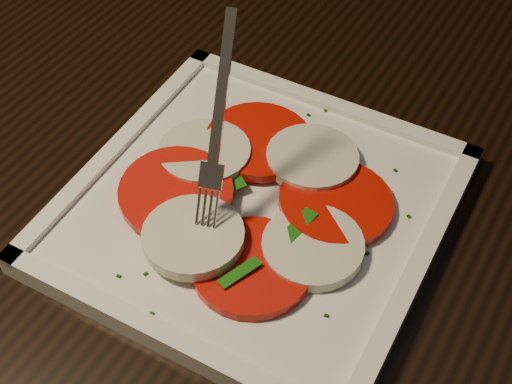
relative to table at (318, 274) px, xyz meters
name	(u,v)px	position (x,y,z in m)	size (l,w,h in m)	color
table	(318,274)	(0.00, 0.00, 0.00)	(1.24, 0.87, 0.75)	black
plate	(256,210)	(-0.05, -0.04, 0.11)	(0.29, 0.29, 0.01)	white
caprese_salad	(256,197)	(-0.05, -0.04, 0.12)	(0.23, 0.26, 0.02)	red
fork	(223,110)	(-0.08, -0.03, 0.20)	(0.04, 0.09, 0.14)	white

